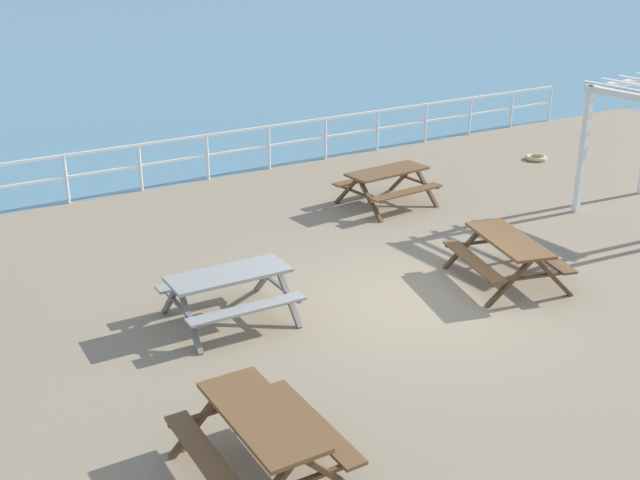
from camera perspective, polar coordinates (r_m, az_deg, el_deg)
ground_plane at (r=12.60m, az=6.93°, el=-4.76°), size 30.00×24.00×0.20m
seaward_railing at (r=18.56m, az=-8.22°, el=6.59°), size 23.07×0.07×1.08m
picnic_table_near_left at (r=13.24m, az=13.52°, el=-0.65°), size 1.94×2.15×0.80m
picnic_table_mid_centre at (r=11.68m, az=-6.63°, el=-3.24°), size 1.86×1.61×0.80m
picnic_table_far_left at (r=8.48m, az=-4.28°, el=-13.53°), size 1.59×1.84×0.80m
picnic_table_far_right at (r=16.66m, az=4.90°, el=4.45°), size 1.90×1.65×0.80m
rope_coil at (r=20.92m, az=15.42°, el=5.79°), size 0.55×0.55×0.11m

